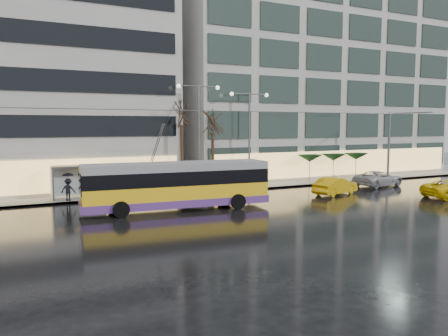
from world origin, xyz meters
TOP-DOWN VIEW (x-y plane):
  - ground at (0.00, 0.00)m, footprint 140.00×140.00m
  - sidewalk at (2.00, 14.00)m, footprint 80.00×10.00m
  - kerb at (2.00, 9.05)m, footprint 80.00×0.10m
  - building_right at (19.00, 19.00)m, footprint 32.00×14.00m
  - trolleybus at (-2.64, 3.49)m, footprint 12.72×5.32m
  - catenary at (1.00, 7.94)m, footprint 42.24×5.12m
  - bus_shelter at (-8.38, 10.69)m, footprint 4.20×1.60m
  - street_lamp_near at (2.00, 10.80)m, footprint 3.96×0.36m
  - street_lamp_far at (7.00, 10.80)m, footprint 3.96×0.36m
  - tree_a at (0.50, 11.00)m, footprint 3.20×3.20m
  - tree_b at (3.50, 11.20)m, footprint 3.20×3.20m
  - parasol_a at (14.00, 11.00)m, footprint 2.50×2.50m
  - parasol_b at (17.00, 11.00)m, footprint 2.50×2.50m
  - parasol_c at (20.00, 11.00)m, footprint 2.50×2.50m
  - taxi_b at (11.31, 3.91)m, footprint 4.68×2.71m
  - sedan_silver at (18.30, 6.09)m, footprint 5.49×3.14m
  - pedestrian_a at (-5.05, 11.14)m, footprint 1.14×1.16m
  - pedestrian_b at (-5.67, 11.45)m, footprint 0.97×0.90m
  - pedestrian_c at (-9.00, 9.50)m, footprint 1.24×1.10m

SIDE VIEW (x-z plane):
  - ground at x=0.00m, z-range 0.00..0.00m
  - sidewalk at x=2.00m, z-range 0.00..0.15m
  - kerb at x=2.00m, z-range 0.00..0.15m
  - sedan_silver at x=18.30m, z-range 0.00..1.44m
  - taxi_b at x=11.31m, z-range 0.00..1.46m
  - pedestrian_b at x=-5.67m, z-range 0.15..1.75m
  - pedestrian_c at x=-9.00m, z-range 0.21..2.32m
  - trolleybus at x=-2.64m, z-range -1.34..4.49m
  - pedestrian_a at x=-5.05m, z-range 0.49..2.68m
  - bus_shelter at x=-8.38m, z-range 0.71..3.22m
  - parasol_a at x=14.00m, z-range 1.12..3.77m
  - parasol_b at x=17.00m, z-range 1.12..3.77m
  - parasol_c at x=20.00m, z-range 1.12..3.77m
  - catenary at x=1.00m, z-range 0.75..7.75m
  - street_lamp_far at x=7.00m, z-range 1.45..9.98m
  - street_lamp_near at x=2.00m, z-range 1.48..10.51m
  - tree_b at x=3.50m, z-range 2.55..10.25m
  - tree_a at x=0.50m, z-range 2.89..11.29m
  - building_right at x=19.00m, z-range 0.15..25.15m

